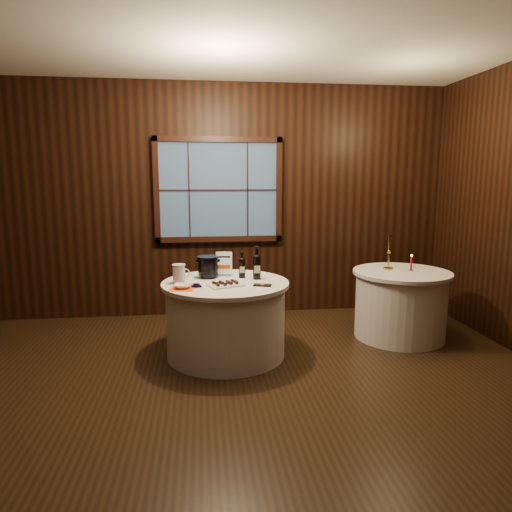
{
  "coord_description": "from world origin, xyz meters",
  "views": [
    {
      "loc": [
        -0.23,
        -3.48,
        1.8
      ],
      "look_at": [
        0.3,
        0.9,
        1.04
      ],
      "focal_mm": 32.0,
      "sensor_mm": 36.0,
      "label": 1
    }
  ],
  "objects": [
    {
      "name": "side_table",
      "position": [
        2.0,
        1.3,
        0.39
      ],
      "size": [
        1.08,
        1.08,
        0.77
      ],
      "color": "silver",
      "rests_on": "ground"
    },
    {
      "name": "grape_bunch",
      "position": [
        -0.29,
        0.8,
        0.79
      ],
      "size": [
        0.16,
        0.09,
        0.04
      ],
      "rotation": [
        0.0,
        0.0,
        -0.3
      ],
      "color": "black",
      "rests_on": "main_table"
    },
    {
      "name": "ice_bucket",
      "position": [
        -0.17,
        1.21,
        0.89
      ],
      "size": [
        0.22,
        0.22,
        0.23
      ],
      "color": "black",
      "rests_on": "main_table"
    },
    {
      "name": "orange_napkin",
      "position": [
        -0.42,
        0.76,
        0.77
      ],
      "size": [
        0.26,
        0.26,
        0.0
      ],
      "primitive_type": "cube",
      "rotation": [
        0.0,
        0.0,
        -0.13
      ],
      "color": "#FE4F15",
      "rests_on": "main_table"
    },
    {
      "name": "sign_stand",
      "position": [
        0.0,
        1.26,
        0.86
      ],
      "size": [
        0.17,
        0.1,
        0.27
      ],
      "rotation": [
        0.0,
        0.0,
        -0.15
      ],
      "color": "#B6B6BD",
      "rests_on": "main_table"
    },
    {
      "name": "brass_candlestick",
      "position": [
        1.88,
        1.41,
        0.91
      ],
      "size": [
        0.11,
        0.11,
        0.4
      ],
      "color": "gold",
      "rests_on": "side_table"
    },
    {
      "name": "cracker_bowl",
      "position": [
        -0.42,
        0.76,
        0.79
      ],
      "size": [
        0.16,
        0.16,
        0.04
      ],
      "primitive_type": "imported",
      "rotation": [
        0.0,
        0.0,
        -0.05
      ],
      "color": "white",
      "rests_on": "orange_napkin"
    },
    {
      "name": "main_table",
      "position": [
        0.0,
        1.0,
        0.39
      ],
      "size": [
        1.28,
        1.28,
        0.77
      ],
      "color": "silver",
      "rests_on": "ground"
    },
    {
      "name": "glass_pitcher",
      "position": [
        -0.46,
        1.0,
        0.87
      ],
      "size": [
        0.18,
        0.13,
        0.19
      ],
      "rotation": [
        0.0,
        0.0,
        0.1
      ],
      "color": "silver",
      "rests_on": "main_table"
    },
    {
      "name": "port_bottle_right",
      "position": [
        0.33,
        1.09,
        0.92
      ],
      "size": [
        0.08,
        0.08,
        0.34
      ],
      "rotation": [
        0.0,
        0.0,
        -0.03
      ],
      "color": "black",
      "rests_on": "main_table"
    },
    {
      "name": "red_candle",
      "position": [
        2.1,
        1.29,
        0.85
      ],
      "size": [
        0.05,
        0.05,
        0.19
      ],
      "color": "gold",
      "rests_on": "side_table"
    },
    {
      "name": "back_wall",
      "position": [
        0.0,
        2.48,
        1.54
      ],
      "size": [
        6.0,
        0.1,
        3.0
      ],
      "color": "black",
      "rests_on": "ground"
    },
    {
      "name": "chocolate_plate",
      "position": [
        -0.01,
        0.82,
        0.79
      ],
      "size": [
        0.38,
        0.31,
        0.05
      ],
      "rotation": [
        0.0,
        0.0,
        0.34
      ],
      "color": "white",
      "rests_on": "main_table"
    },
    {
      "name": "port_bottle_left",
      "position": [
        0.18,
        1.17,
        0.89
      ],
      "size": [
        0.07,
        0.07,
        0.29
      ],
      "rotation": [
        0.0,
        0.0,
        -0.05
      ],
      "color": "black",
      "rests_on": "main_table"
    },
    {
      "name": "ground",
      "position": [
        0.0,
        0.0,
        0.0
      ],
      "size": [
        6.0,
        6.0,
        0.0
      ],
      "primitive_type": "plane",
      "color": "black",
      "rests_on": "ground"
    },
    {
      "name": "chocolate_box",
      "position": [
        0.35,
        0.78,
        0.78
      ],
      "size": [
        0.19,
        0.13,
        0.01
      ],
      "primitive_type": "cube",
      "rotation": [
        0.0,
        0.0,
        -0.3
      ],
      "color": "black",
      "rests_on": "main_table"
    }
  ]
}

